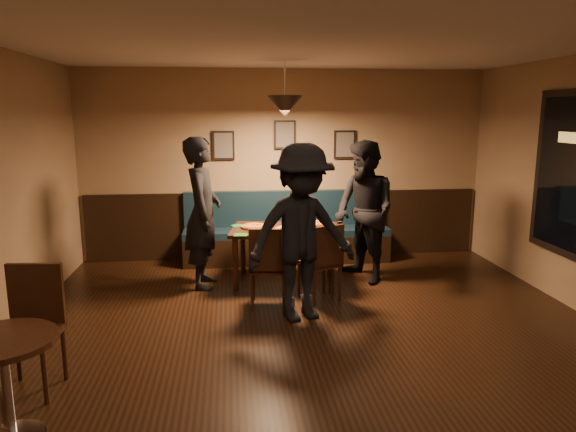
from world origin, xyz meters
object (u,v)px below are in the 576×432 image
object	(u,v)px
chair_near_left	(268,266)
diner_left	(203,213)
tabasco_bottle	(323,225)
cafe_table	(6,391)
soda_glass	(339,227)
cafe_chair_far	(28,332)
diner_right	(364,212)
booth_bench	(287,228)
diner_front	(302,233)
chair_near_right	(319,261)
dining_table	(285,256)

from	to	relation	value
chair_near_left	diner_left	world-z (taller)	diner_left
tabasco_bottle	cafe_table	size ratio (longest dim) A/B	0.15
chair_near_left	cafe_table	bearing A→B (deg)	-123.64
soda_glass	cafe_chair_far	distance (m)	3.65
tabasco_bottle	cafe_chair_far	size ratio (longest dim) A/B	0.11
diner_left	cafe_table	world-z (taller)	diner_left
diner_left	diner_right	xyz separation A→B (m)	(2.06, -0.00, -0.03)
tabasco_bottle	cafe_table	world-z (taller)	tabasco_bottle
diner_left	cafe_table	xyz separation A→B (m)	(-1.15, -3.16, -0.57)
cafe_chair_far	tabasco_bottle	bearing A→B (deg)	-133.90
booth_bench	chair_near_left	distance (m)	1.84
cafe_table	chair_near_left	bearing A→B (deg)	51.22
chair_near_left	soda_glass	xyz separation A→B (m)	(0.91, 0.48, 0.32)
diner_front	booth_bench	bearing A→B (deg)	69.80
diner_front	tabasco_bottle	world-z (taller)	diner_front
chair_near_right	cafe_table	distance (m)	3.56
chair_near_right	soda_glass	size ratio (longest dim) A/B	6.47
diner_right	cafe_chair_far	xyz separation A→B (m)	(-3.30, -2.49, -0.42)
diner_right	cafe_table	world-z (taller)	diner_right
dining_table	diner_left	xyz separation A→B (m)	(-1.03, -0.01, 0.58)
diner_left	diner_right	distance (m)	2.06
dining_table	diner_left	world-z (taller)	diner_left
booth_bench	diner_left	bearing A→B (deg)	-139.11
booth_bench	diner_left	distance (m)	1.60
diner_front	cafe_table	size ratio (longest dim) A/B	2.53
booth_bench	chair_near_left	size ratio (longest dim) A/B	3.20
tabasco_bottle	chair_near_left	bearing A→B (deg)	-136.83
diner_right	cafe_chair_far	size ratio (longest dim) A/B	1.84
diner_left	booth_bench	bearing A→B (deg)	-45.41
dining_table	diner_front	size ratio (longest dim) A/B	0.72
cafe_table	diner_front	bearing A→B (deg)	41.21
diner_front	diner_left	bearing A→B (deg)	113.65
chair_near_left	diner_front	size ratio (longest dim) A/B	0.50
dining_table	cafe_chair_far	size ratio (longest dim) A/B	1.35
chair_near_left	diner_front	world-z (taller)	diner_front
diner_front	soda_glass	bearing A→B (deg)	38.49
diner_right	chair_near_right	bearing A→B (deg)	-71.47
soda_glass	diner_front	bearing A→B (deg)	-123.36
chair_near_left	tabasco_bottle	world-z (taller)	chair_near_left
booth_bench	cafe_chair_far	world-z (taller)	booth_bench
tabasco_bottle	cafe_chair_far	bearing A→B (deg)	-138.80
diner_left	diner_front	distance (m)	1.62
cafe_table	chair_near_right	bearing A→B (deg)	45.02
booth_bench	chair_near_left	world-z (taller)	booth_bench
diner_right	soda_glass	world-z (taller)	diner_right
booth_bench	cafe_chair_far	size ratio (longest dim) A/B	3.01
diner_front	cafe_table	xyz separation A→B (m)	(-2.23, -1.95, -0.57)
tabasco_bottle	diner_right	bearing A→B (deg)	8.42
tabasco_bottle	soda_glass	bearing A→B (deg)	-54.09
chair_near_right	tabasco_bottle	distance (m)	0.65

